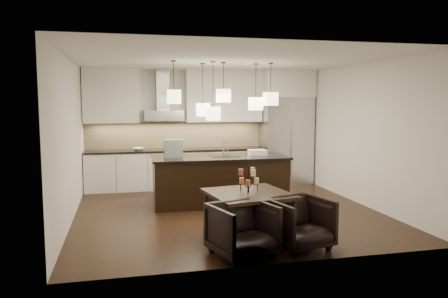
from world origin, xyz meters
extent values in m
cube|color=black|center=(0.00, 0.00, -0.01)|extent=(5.50, 5.50, 0.02)
cube|color=white|center=(0.00, 0.00, 2.81)|extent=(5.50, 5.50, 0.02)
cube|color=silver|center=(0.00, 2.76, 1.40)|extent=(5.50, 0.02, 2.80)
cube|color=silver|center=(0.00, -2.76, 1.40)|extent=(5.50, 0.02, 2.80)
cube|color=silver|center=(-2.76, 0.00, 1.40)|extent=(0.02, 5.50, 2.80)
cube|color=silver|center=(2.76, 0.00, 1.40)|extent=(0.02, 5.50, 2.80)
cube|color=#B7B7BA|center=(2.10, 2.38, 1.07)|extent=(1.20, 0.72, 2.15)
cube|color=silver|center=(2.10, 2.38, 2.47)|extent=(1.26, 0.72, 0.65)
cube|color=silver|center=(-0.62, 2.43, 0.44)|extent=(4.21, 0.62, 0.88)
cube|color=black|center=(-0.62, 2.43, 0.90)|extent=(4.21, 0.66, 0.04)
cube|color=tan|center=(-0.62, 2.73, 1.24)|extent=(4.21, 0.02, 0.63)
cube|color=silver|center=(-2.10, 2.57, 2.17)|extent=(1.25, 0.35, 1.25)
cube|color=silver|center=(0.55, 2.57, 2.17)|extent=(1.85, 0.35, 1.25)
cube|color=#B7B7BA|center=(-0.93, 2.48, 1.72)|extent=(0.90, 0.52, 0.24)
cube|color=#B7B7BA|center=(-0.93, 2.59, 2.32)|extent=(0.30, 0.28, 0.96)
imported|color=silver|center=(-1.51, 2.38, 0.95)|extent=(0.33, 0.33, 0.06)
cube|color=black|center=(0.00, 0.62, 0.46)|extent=(2.64, 1.12, 0.92)
cube|color=black|center=(0.00, 0.62, 0.94)|extent=(2.72, 1.20, 0.04)
cube|color=#1D5029|center=(-0.91, 0.62, 1.14)|extent=(0.36, 0.20, 0.35)
cube|color=silver|center=(0.82, 0.67, 1.01)|extent=(0.36, 0.26, 0.10)
cylinder|color=beige|center=(0.08, -1.62, 0.86)|extent=(0.08, 0.08, 0.09)
cylinder|color=orange|center=(-0.13, -1.53, 0.86)|extent=(0.08, 0.08, 0.09)
cylinder|color=#994D30|center=(-0.10, -1.75, 0.86)|extent=(0.08, 0.08, 0.09)
cylinder|color=orange|center=(0.04, -1.54, 1.01)|extent=(0.08, 0.08, 0.09)
cylinder|color=#994D30|center=(-0.17, -1.63, 1.01)|extent=(0.08, 0.08, 0.09)
cylinder|color=beige|center=(-0.02, -1.75, 1.01)|extent=(0.08, 0.08, 0.09)
imported|color=black|center=(-0.35, -2.38, 0.36)|extent=(0.96, 0.98, 0.72)
imported|color=black|center=(0.50, -2.25, 0.36)|extent=(0.94, 0.96, 0.72)
cube|color=beige|center=(-0.92, 0.36, 2.13)|extent=(0.24, 0.24, 0.26)
cube|color=beige|center=(-0.29, 0.84, 1.88)|extent=(0.24, 0.24, 0.26)
cube|color=beige|center=(0.06, 0.49, 2.16)|extent=(0.24, 0.24, 0.26)
cube|color=beige|center=(0.76, 0.65, 2.00)|extent=(0.24, 0.24, 0.26)
cube|color=beige|center=(1.00, 0.43, 2.10)|extent=(0.24, 0.24, 0.26)
cube|color=beige|center=(-0.18, 0.36, 1.82)|extent=(0.24, 0.24, 0.26)
camera|label=1|loc=(-1.89, -7.81, 2.07)|focal=35.00mm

